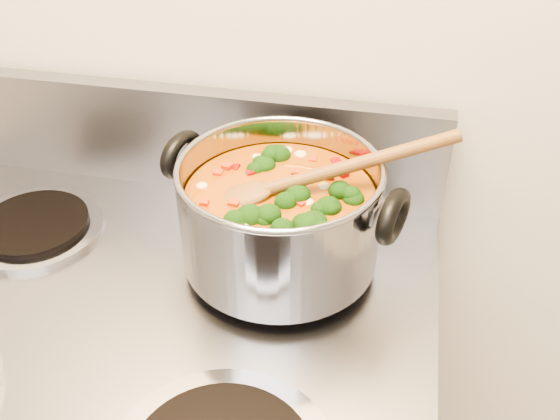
% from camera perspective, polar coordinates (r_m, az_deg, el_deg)
% --- Properties ---
extents(stockpot, '(0.31, 0.25, 0.15)m').
position_cam_1_polar(stockpot, '(0.77, -0.02, -0.45)').
color(stockpot, gray).
rests_on(stockpot, electric_range).
extents(wooden_spoon, '(0.29, 0.13, 0.09)m').
position_cam_1_polar(wooden_spoon, '(0.75, 1.66, 2.69)').
color(wooden_spoon, brown).
rests_on(wooden_spoon, stockpot).
extents(cooktop_crumbs, '(0.22, 0.33, 0.01)m').
position_cam_1_polar(cooktop_crumbs, '(0.78, 5.35, -8.10)').
color(cooktop_crumbs, black).
rests_on(cooktop_crumbs, electric_range).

